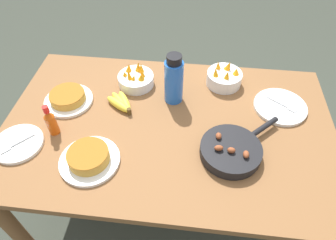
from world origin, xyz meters
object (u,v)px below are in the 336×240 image
hot_sauce_bottle (51,122)px  skillet (231,150)px  banana_bunch (121,103)px  frittata_plate_side (68,98)px  empty_plate_near_front (280,107)px  empty_plate_far_left (18,144)px  water_bottle (174,80)px  frittata_plate_center (89,158)px  fruit_bowl_citrus (224,78)px  fruit_bowl_mango (136,79)px

hot_sauce_bottle → skillet: bearing=-2.6°
banana_bunch → frittata_plate_side: size_ratio=0.69×
frittata_plate_side → empty_plate_near_front: 1.03m
skillet → hot_sauce_bottle: 0.78m
skillet → empty_plate_near_front: 0.39m
empty_plate_far_left → water_bottle: size_ratio=0.83×
skillet → frittata_plate_center: bearing=146.6°
fruit_bowl_citrus → fruit_bowl_mango: bearing=-172.9°
banana_bunch → fruit_bowl_mango: fruit_bowl_mango is taller
frittata_plate_center → fruit_bowl_citrus: size_ratio=1.39×
empty_plate_far_left → hot_sauce_bottle: hot_sauce_bottle is taller
banana_bunch → water_bottle: size_ratio=0.63×
frittata_plate_side → hot_sauce_bottle: size_ratio=1.46×
frittata_plate_side → empty_plate_far_left: (-0.13, -0.28, -0.02)m
frittata_plate_side → hot_sauce_bottle: 0.20m
frittata_plate_center → hot_sauce_bottle: hot_sauce_bottle is taller
banana_bunch → fruit_bowl_citrus: size_ratio=0.91×
empty_plate_near_front → fruit_bowl_citrus: size_ratio=1.41×
empty_plate_far_left → water_bottle: 0.74m
banana_bunch → skillet: 0.57m
frittata_plate_center → empty_plate_near_front: size_ratio=0.99×
empty_plate_near_front → fruit_bowl_mango: fruit_bowl_mango is taller
fruit_bowl_citrus → skillet: bearing=-86.8°
frittata_plate_side → empty_plate_far_left: frittata_plate_side is taller
skillet → banana_bunch: bearing=112.2°
empty_plate_near_front → water_bottle: size_ratio=0.98×
empty_plate_far_left → fruit_bowl_citrus: 1.02m
banana_bunch → empty_plate_near_front: size_ratio=0.64×
skillet → empty_plate_far_left: 0.91m
fruit_bowl_mango → banana_bunch: bearing=-103.5°
frittata_plate_center → hot_sauce_bottle: 0.25m
skillet → fruit_bowl_mango: 0.62m
frittata_plate_side → empty_plate_near_front: bearing=4.2°
water_bottle → hot_sauce_bottle: bearing=-151.4°
hot_sauce_bottle → empty_plate_far_left: bearing=-145.8°
skillet → water_bottle: (-0.27, 0.31, 0.09)m
skillet → water_bottle: 0.42m
empty_plate_near_front → water_bottle: (-0.52, 0.00, 0.11)m
skillet → frittata_plate_center: 0.58m
hot_sauce_bottle → frittata_plate_side: bearing=91.1°
banana_bunch → fruit_bowl_citrus: (0.49, 0.22, 0.02)m
frittata_plate_center → fruit_bowl_mango: bearing=78.9°
fruit_bowl_mango → empty_plate_near_front: bearing=-7.5°
frittata_plate_center → empty_plate_far_left: size_ratio=1.16×
frittata_plate_center → water_bottle: size_ratio=0.96×
skillet → fruit_bowl_citrus: size_ratio=1.92×
empty_plate_near_front → frittata_plate_side: bearing=-175.8°
banana_bunch → skillet: skillet is taller
fruit_bowl_citrus → frittata_plate_side: bearing=-163.4°
fruit_bowl_mango → water_bottle: water_bottle is taller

